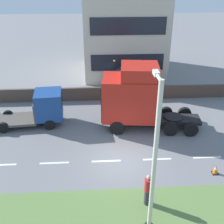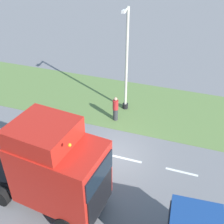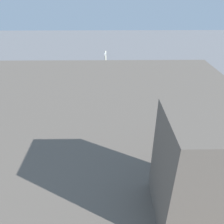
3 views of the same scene
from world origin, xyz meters
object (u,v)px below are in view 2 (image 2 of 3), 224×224
object	(u,v)px
lorry_cab	(55,169)
traffic_cone_lead	(46,121)
lamp_post	(126,68)
pedestrian	(115,109)

from	to	relation	value
lorry_cab	traffic_cone_lead	world-z (taller)	lorry_cab
lorry_cab	traffic_cone_lead	bearing A→B (deg)	-138.29
traffic_cone_lead	lamp_post	bearing A→B (deg)	129.00
lamp_post	traffic_cone_lead	distance (m)	6.64
lorry_cab	lamp_post	bearing A→B (deg)	-176.94
lorry_cab	pedestrian	distance (m)	7.94
pedestrian	traffic_cone_lead	size ratio (longest dim) A/B	3.16
traffic_cone_lead	lorry_cab	bearing A→B (deg)	35.74
lorry_cab	lamp_post	world-z (taller)	lamp_post
lorry_cab	pedestrian	size ratio (longest dim) A/B	4.03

